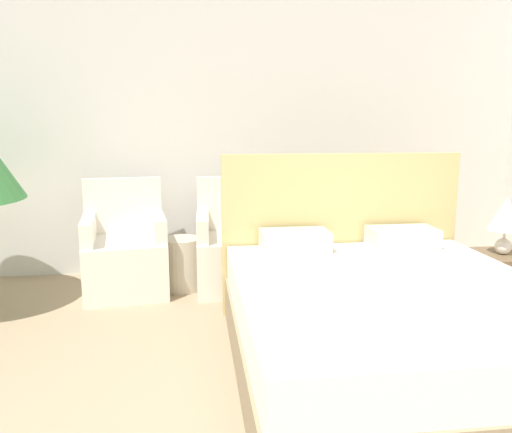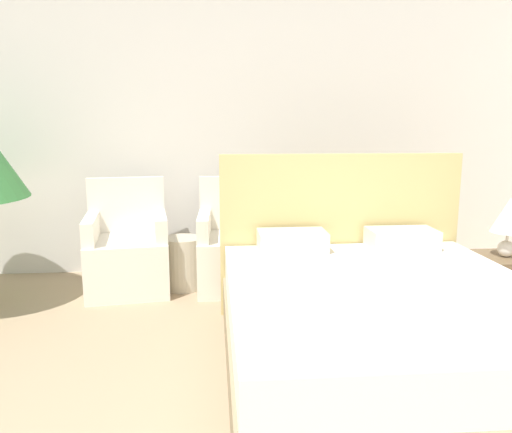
{
  "view_description": "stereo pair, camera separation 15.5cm",
  "coord_description": "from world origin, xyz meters",
  "px_view_note": "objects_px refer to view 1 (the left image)",
  "views": [
    {
      "loc": [
        -0.29,
        -1.4,
        1.44
      ],
      "look_at": [
        0.21,
        2.54,
        0.7
      ],
      "focal_mm": 35.0,
      "sensor_mm": 36.0,
      "label": 1
    },
    {
      "loc": [
        -0.13,
        -1.41,
        1.44
      ],
      "look_at": [
        0.21,
        2.54,
        0.7
      ],
      "focal_mm": 35.0,
      "sensor_mm": 36.0,
      "label": 2
    }
  ],
  "objects_px": {
    "nightstand": "(501,283)",
    "side_table": "(182,264)",
    "bed": "(386,319)",
    "armchair_near_window_right": "(236,254)",
    "armchair_near_window_left": "(125,258)",
    "table_lamp": "(506,217)"
  },
  "relations": [
    {
      "from": "bed",
      "to": "nightstand",
      "type": "height_order",
      "value": "bed"
    },
    {
      "from": "armchair_near_window_left",
      "to": "nightstand",
      "type": "bearing_deg",
      "value": -24.14
    },
    {
      "from": "armchair_near_window_left",
      "to": "table_lamp",
      "type": "xyz_separation_m",
      "value": [
        2.89,
        -0.88,
        0.46
      ]
    },
    {
      "from": "armchair_near_window_right",
      "to": "side_table",
      "type": "relative_size",
      "value": 2.1
    },
    {
      "from": "nightstand",
      "to": "side_table",
      "type": "bearing_deg",
      "value": 160.31
    },
    {
      "from": "bed",
      "to": "side_table",
      "type": "distance_m",
      "value": 2.02
    },
    {
      "from": "table_lamp",
      "to": "side_table",
      "type": "distance_m",
      "value": 2.63
    },
    {
      "from": "table_lamp",
      "to": "armchair_near_window_right",
      "type": "bearing_deg",
      "value": 155.57
    },
    {
      "from": "bed",
      "to": "armchair_near_window_left",
      "type": "distance_m",
      "value": 2.33
    },
    {
      "from": "armchair_near_window_right",
      "to": "nightstand",
      "type": "height_order",
      "value": "armchair_near_window_right"
    },
    {
      "from": "nightstand",
      "to": "table_lamp",
      "type": "xyz_separation_m",
      "value": [
        -0.02,
        -0.02,
        0.52
      ]
    },
    {
      "from": "armchair_near_window_left",
      "to": "table_lamp",
      "type": "height_order",
      "value": "armchair_near_window_left"
    },
    {
      "from": "bed",
      "to": "table_lamp",
      "type": "bearing_deg",
      "value": 30.77
    },
    {
      "from": "armchair_near_window_right",
      "to": "side_table",
      "type": "distance_m",
      "value": 0.48
    },
    {
      "from": "bed",
      "to": "armchair_near_window_right",
      "type": "xyz_separation_m",
      "value": [
        -0.75,
        1.59,
        0.0
      ]
    },
    {
      "from": "bed",
      "to": "side_table",
      "type": "height_order",
      "value": "bed"
    },
    {
      "from": "armchair_near_window_right",
      "to": "bed",
      "type": "bearing_deg",
      "value": -63.07
    },
    {
      "from": "side_table",
      "to": "table_lamp",
      "type": "bearing_deg",
      "value": -20.27
    },
    {
      "from": "armchair_near_window_left",
      "to": "side_table",
      "type": "bearing_deg",
      "value": -6.32
    },
    {
      "from": "armchair_near_window_left",
      "to": "nightstand",
      "type": "height_order",
      "value": "armchair_near_window_left"
    },
    {
      "from": "armchair_near_window_left",
      "to": "table_lamp",
      "type": "distance_m",
      "value": 3.06
    },
    {
      "from": "armchair_near_window_left",
      "to": "side_table",
      "type": "height_order",
      "value": "armchair_near_window_left"
    }
  ]
}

